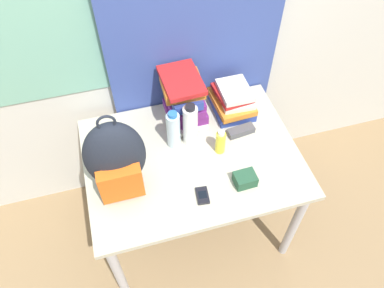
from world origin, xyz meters
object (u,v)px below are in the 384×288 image
Objects in this scene: cell_phone at (203,196)px; sunglasses_case at (241,131)px; sunscreen_bottle at (220,142)px; backpack at (116,158)px; water_bottle at (173,130)px; book_stack_left at (184,100)px; book_stack_center at (233,100)px; camera_pouch at (245,179)px; sports_bottle at (190,125)px.

sunglasses_case is (0.32, 0.33, 0.01)m from cell_phone.
backpack is at bearing -173.69° from sunscreen_bottle.
water_bottle is (0.31, 0.17, -0.09)m from backpack.
book_stack_left is 0.54m from cell_phone.
cell_phone is 0.46m from sunglasses_case.
backpack is at bearing -140.98° from book_stack_left.
sunscreen_bottle is 0.30m from cell_phone.
backpack reaches higher than sunscreen_bottle.
book_stack_center reaches higher than sunglasses_case.
book_stack_left is 0.54m from camera_pouch.
camera_pouch is (0.59, -0.17, -0.17)m from backpack.
sports_bottle is (0.40, 0.17, -0.08)m from backpack.
book_stack_left reaches higher than camera_pouch.
book_stack_left is at bearing 39.02° from backpack.
sunscreen_bottle is (0.22, -0.11, -0.04)m from water_bottle.
book_stack_center is 0.19m from sunglasses_case.
book_stack_left is 2.81× the size of camera_pouch.
book_stack_center is at bearing 85.85° from sunglasses_case.
book_stack_center is at bearing 58.63° from sunscreen_bottle.
cell_phone is (-0.05, -0.52, -0.14)m from book_stack_left.
backpack is 3.08× the size of sunglasses_case.
sports_bottle is at bearing 22.64° from backpack.
cell_phone is at bearing -95.39° from book_stack_left.
sports_bottle reaches higher than sunglasses_case.
sports_bottle is at bearing 83.94° from cell_phone.
water_bottle is 0.90× the size of sports_bottle.
cell_phone is at bearing -175.15° from camera_pouch.
water_bottle is 0.44m from camera_pouch.
backpack is 1.58× the size of book_stack_left.
book_stack_center is 1.81× the size of sunscreen_bottle.
book_stack_center is 1.16× the size of water_bottle.
water_bottle is at bearing 129.43° from camera_pouch.
book_stack_center is at bearing 25.10° from backpack.
sports_bottle is 1.73× the size of sunglasses_case.
book_stack_left reaches higher than sports_bottle.
sports_bottle is at bearing 175.16° from sunglasses_case.
cell_phone is (-0.04, -0.35, -0.12)m from sports_bottle.
water_bottle is 1.56× the size of sunscreen_bottle.
camera_pouch reaches higher than sunglasses_case.
book_stack_center is 2.86× the size of cell_phone.
backpack reaches higher than sunglasses_case.
sunscreen_bottle is at bearing 103.42° from camera_pouch.
sunscreen_bottle reaches higher than cell_phone.
cell_phone is 0.23m from camera_pouch.
sunglasses_case is (-0.01, -0.18, -0.06)m from book_stack_center.
sunglasses_case is at bearing 29.46° from sunscreen_bottle.
book_stack_center reaches higher than camera_pouch.
cell_phone is at bearing -122.99° from book_stack_center.
sunscreen_bottle is 1.44× the size of camera_pouch.
cell_phone is 0.91× the size of camera_pouch.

